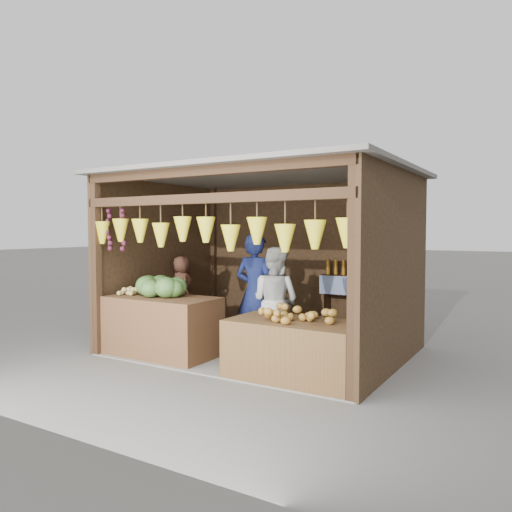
{
  "coord_description": "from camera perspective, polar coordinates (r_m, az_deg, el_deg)",
  "views": [
    {
      "loc": [
        3.73,
        -6.4,
        1.81
      ],
      "look_at": [
        -0.05,
        -0.1,
        1.43
      ],
      "focal_mm": 35.0,
      "sensor_mm": 36.0,
      "label": 1
    }
  ],
  "objects": [
    {
      "name": "ground",
      "position": [
        7.62,
        0.75,
        -10.76
      ],
      "size": [
        80.0,
        80.0,
        0.0
      ],
      "primitive_type": "plane",
      "color": "#514F49",
      "rests_on": "ground"
    },
    {
      "name": "stall_structure",
      "position": [
        7.39,
        0.37,
        1.85
      ],
      "size": [
        4.3,
        3.3,
        2.66
      ],
      "color": "slate",
      "rests_on": "ground"
    },
    {
      "name": "back_shelf",
      "position": [
        8.19,
        11.71,
        -3.66
      ],
      "size": [
        1.25,
        0.32,
        1.32
      ],
      "color": "#382314",
      "rests_on": "ground"
    },
    {
      "name": "counter_left",
      "position": [
        7.36,
        -10.64,
        -7.91
      ],
      "size": [
        1.6,
        0.85,
        0.86
      ],
      "primitive_type": "cube",
      "color": "#4B2E19",
      "rests_on": "ground"
    },
    {
      "name": "counter_right",
      "position": [
        6.14,
        4.45,
        -10.71
      ],
      "size": [
        1.62,
        0.85,
        0.72
      ],
      "primitive_type": "cube",
      "color": "#483018",
      "rests_on": "ground"
    },
    {
      "name": "stool",
      "position": [
        8.77,
        -8.5,
        -7.97
      ],
      "size": [
        0.32,
        0.32,
        0.3
      ],
      "primitive_type": "cube",
      "color": "black",
      "rests_on": "ground"
    },
    {
      "name": "man_standing",
      "position": [
        7.4,
        -0.06,
        -4.22
      ],
      "size": [
        0.66,
        0.45,
        1.77
      ],
      "primitive_type": "imported",
      "rotation": [
        0.0,
        0.0,
        3.19
      ],
      "color": "#131A48",
      "rests_on": "ground"
    },
    {
      "name": "woman_standing",
      "position": [
        7.26,
        2.2,
        -5.16
      ],
      "size": [
        0.81,
        0.66,
        1.57
      ],
      "primitive_type": "imported",
      "rotation": [
        0.0,
        0.0,
        3.05
      ],
      "color": "silver",
      "rests_on": "ground"
    },
    {
      "name": "vendor_seated",
      "position": [
        8.67,
        -8.53,
        -3.53
      ],
      "size": [
        0.62,
        0.56,
        1.07
      ],
      "primitive_type": "imported",
      "rotation": [
        0.0,
        0.0,
        2.6
      ],
      "color": "brown",
      "rests_on": "stool"
    },
    {
      "name": "melon_pile",
      "position": [
        7.34,
        -10.97,
        -3.3
      ],
      "size": [
        1.0,
        0.5,
        0.32
      ],
      "primitive_type": null,
      "color": "#144412",
      "rests_on": "counter_left"
    },
    {
      "name": "tanfruit_pile",
      "position": [
        7.62,
        -14.17,
        -3.83
      ],
      "size": [
        0.34,
        0.4,
        0.13
      ],
      "primitive_type": null,
      "color": "tan",
      "rests_on": "counter_left"
    },
    {
      "name": "mango_pile",
      "position": [
        5.98,
        5.3,
        -6.48
      ],
      "size": [
        1.4,
        0.64,
        0.22
      ],
      "primitive_type": null,
      "color": "#C33F1A",
      "rests_on": "counter_right"
    }
  ]
}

